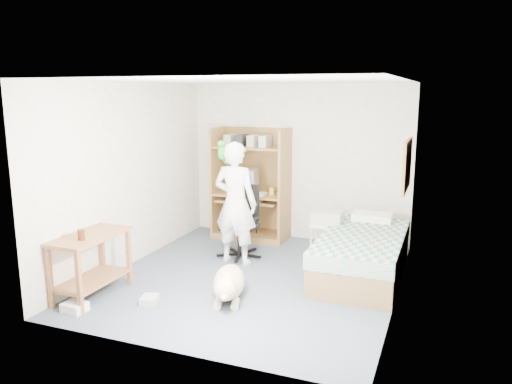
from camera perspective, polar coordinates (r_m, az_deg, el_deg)
floor at (r=6.55m, az=-0.42°, el=-9.84°), size 4.00×4.00×0.00m
wall_back at (r=8.08m, az=4.81°, el=3.37°), size 3.60×0.02×2.50m
wall_right at (r=5.80m, az=16.32°, el=-0.22°), size 0.02×4.00×2.50m
wall_left at (r=7.06m, az=-14.15°, el=1.91°), size 0.02×4.00×2.50m
ceiling at (r=6.11m, az=-0.46°, el=12.59°), size 3.60×4.00×0.02m
computer_hutch at (r=8.13m, az=-0.50°, el=0.40°), size 1.20×0.63×1.80m
bed at (r=6.70m, az=12.05°, el=-7.00°), size 1.02×2.02×0.66m
side_desk at (r=6.17m, az=-18.35°, el=-6.95°), size 0.50×1.00×0.75m
corkboard at (r=6.66m, az=16.88°, el=2.94°), size 0.04×0.94×0.66m
office_chair at (r=7.31m, az=-1.71°, el=-4.52°), size 0.58×0.58×1.03m
person at (r=6.90m, az=-2.37°, el=-1.29°), size 0.65×0.45×1.72m
parrot at (r=6.87m, az=-3.91°, el=4.67°), size 0.13×0.22×0.35m
dog at (r=5.91m, az=-3.15°, el=-10.33°), size 0.59×1.10×0.43m
printer_cart at (r=7.22m, az=8.11°, el=-4.97°), size 0.44×0.35×0.53m
printer at (r=7.15m, az=8.17°, el=-2.91°), size 0.42×0.32×0.18m
crt_monitor at (r=8.15m, az=-1.22°, el=1.38°), size 0.43×0.45×0.37m
keyboard at (r=8.01m, az=-0.76°, el=-0.87°), size 0.47×0.22×0.03m
pencil_cup at (r=7.92m, az=1.84°, el=0.09°), size 0.08×0.08×0.12m
drink_glass at (r=5.90m, az=-19.36°, el=-4.62°), size 0.08×0.08×0.12m
floor_box_a at (r=5.96m, az=-20.00°, el=-12.27°), size 0.26×0.22×0.10m
floor_box_b at (r=5.95m, az=-12.07°, el=-11.94°), size 0.23×0.26×0.08m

